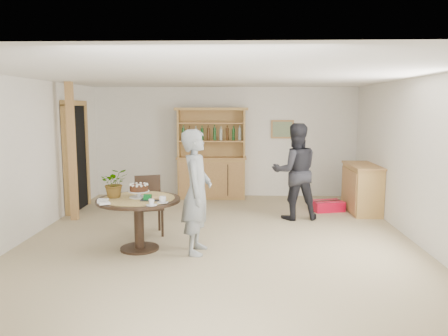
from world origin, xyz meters
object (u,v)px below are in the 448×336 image
at_px(teen_boy, 197,192).
at_px(adult_person, 295,172).
at_px(sideboard, 362,188).
at_px(dining_table, 139,209).
at_px(dining_chair, 149,201).
at_px(red_suitcase, 327,206).
at_px(hutch, 212,168).

relative_size(teen_boy, adult_person, 0.99).
xyz_separation_m(sideboard, adult_person, (-1.40, -0.59, 0.41)).
height_order(dining_table, adult_person, adult_person).
height_order(dining_chair, teen_boy, teen_boy).
xyz_separation_m(sideboard, red_suitcase, (-0.66, 0.05, -0.37)).
distance_m(dining_chair, adult_person, 2.72).
xyz_separation_m(hutch, sideboard, (3.04, -1.24, -0.22)).
distance_m(dining_table, red_suitcase, 4.09).
relative_size(dining_chair, teen_boy, 0.54).
height_order(dining_table, dining_chair, dining_chair).
bearing_deg(teen_boy, adult_person, -35.68).
distance_m(teen_boy, adult_person, 2.54).
height_order(adult_person, red_suitcase, adult_person).
bearing_deg(red_suitcase, dining_table, -156.08).
bearing_deg(dining_table, adult_person, 36.78).
xyz_separation_m(teen_boy, adult_person, (1.62, 1.95, 0.01)).
relative_size(sideboard, dining_chair, 1.33).
bearing_deg(dining_chair, red_suitcase, 9.04).
relative_size(hutch, red_suitcase, 3.01).
xyz_separation_m(dining_table, teen_boy, (0.85, -0.10, 0.27)).
distance_m(hutch, red_suitcase, 2.73).
height_order(dining_chair, adult_person, adult_person).
bearing_deg(red_suitcase, hutch, 139.49).
bearing_deg(dining_table, sideboard, 32.25).
distance_m(hutch, dining_chair, 2.99).
relative_size(sideboard, teen_boy, 0.72).
height_order(dining_table, teen_boy, teen_boy).
bearing_deg(dining_chair, teen_boy, -64.81).
xyz_separation_m(hutch, dining_table, (-0.83, -3.68, -0.08)).
height_order(teen_boy, adult_person, adult_person).
bearing_deg(sideboard, red_suitcase, 175.80).
bearing_deg(hutch, teen_boy, -89.69).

